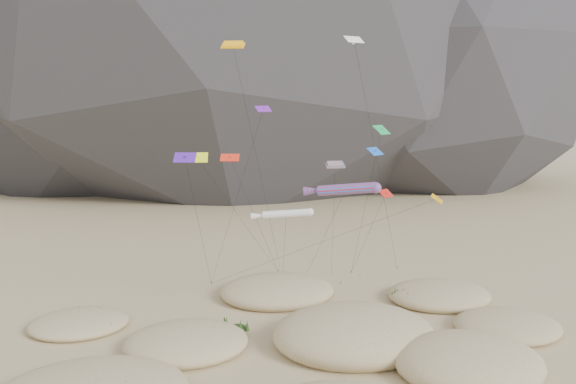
# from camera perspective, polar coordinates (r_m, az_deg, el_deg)

# --- Properties ---
(ground) EXTENTS (500.00, 500.00, 0.00)m
(ground) POSITION_cam_1_polar(r_m,az_deg,el_deg) (51.55, 4.46, -16.65)
(ground) COLOR #CCB789
(ground) RESTS_ON ground
(dunes) EXTENTS (52.21, 37.18, 4.49)m
(dunes) POSITION_cam_1_polar(r_m,az_deg,el_deg) (53.81, 2.68, -14.62)
(dunes) COLOR #CCB789
(dunes) RESTS_ON ground
(dune_grass) EXTENTS (42.45, 26.90, 1.42)m
(dune_grass) POSITION_cam_1_polar(r_m,az_deg,el_deg) (54.41, 2.13, -14.26)
(dune_grass) COLOR black
(dune_grass) RESTS_ON ground
(kite_stakes) EXTENTS (25.48, 7.02, 0.30)m
(kite_stakes) POSITION_cam_1_polar(r_m,az_deg,el_deg) (73.52, 2.33, -8.60)
(kite_stakes) COLOR #3F2D1E
(kite_stakes) RESTS_ON ground
(rainbow_tube_kite) EXTENTS (7.55, 15.50, 14.51)m
(rainbow_tube_kite) POSITION_cam_1_polar(r_m,az_deg,el_deg) (57.80, 5.68, 0.28)
(rainbow_tube_kite) COLOR red
(rainbow_tube_kite) RESTS_ON ground
(white_tube_kite) EXTENTS (6.28, 12.78, 11.93)m
(white_tube_kite) POSITION_cam_1_polar(r_m,az_deg,el_deg) (56.51, -0.44, -2.25)
(white_tube_kite) COLOR silver
(white_tube_kite) RESTS_ON ground
(orange_parafoil) EXTENTS (8.40, 15.49, 28.71)m
(orange_parafoil) POSITION_cam_1_polar(r_m,az_deg,el_deg) (59.70, -5.51, 14.21)
(orange_parafoil) COLOR #FFAD0D
(orange_parafoil) RESTS_ON ground
(multi_parafoil) EXTENTS (4.56, 15.56, 16.65)m
(multi_parafoil) POSITION_cam_1_polar(r_m,az_deg,el_deg) (56.45, 4.81, 2.53)
(multi_parafoil) COLOR red
(multi_parafoil) RESTS_ON ground
(delta_kites) EXTENTS (29.14, 20.10, 29.54)m
(delta_kites) POSITION_cam_1_polar(r_m,az_deg,el_deg) (57.93, 2.94, 4.19)
(delta_kites) COLOR red
(delta_kites) RESTS_ON ground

